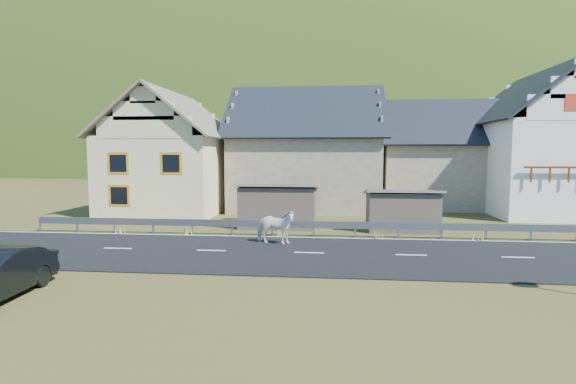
# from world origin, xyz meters

# --- Properties ---
(ground) EXTENTS (160.00, 160.00, 0.00)m
(ground) POSITION_xyz_m (0.00, 0.00, 0.00)
(ground) COLOR #373F18
(ground) RESTS_ON ground
(road) EXTENTS (60.00, 7.00, 0.04)m
(road) POSITION_xyz_m (0.00, 0.00, 0.02)
(road) COLOR black
(road) RESTS_ON ground
(lane_markings) EXTENTS (60.00, 6.60, 0.01)m
(lane_markings) POSITION_xyz_m (0.00, 0.00, 0.04)
(lane_markings) COLOR silver
(lane_markings) RESTS_ON road
(guardrail) EXTENTS (28.10, 0.09, 0.75)m
(guardrail) POSITION_xyz_m (-0.00, 3.68, 0.56)
(guardrail) COLOR #93969B
(guardrail) RESTS_ON ground
(shed_left) EXTENTS (4.30, 3.30, 2.40)m
(shed_left) POSITION_xyz_m (-2.00, 6.50, 1.10)
(shed_left) COLOR brown
(shed_left) RESTS_ON ground
(shed_right) EXTENTS (3.80, 2.90, 2.20)m
(shed_right) POSITION_xyz_m (4.50, 6.00, 1.00)
(shed_right) COLOR brown
(shed_right) RESTS_ON ground
(house_cream) EXTENTS (7.80, 9.80, 8.30)m
(house_cream) POSITION_xyz_m (-10.00, 12.00, 4.36)
(house_cream) COLOR #FFEAB2
(house_cream) RESTS_ON ground
(house_stone_a) EXTENTS (10.80, 9.80, 8.90)m
(house_stone_a) POSITION_xyz_m (-1.00, 15.00, 4.63)
(house_stone_a) COLOR tan
(house_stone_a) RESTS_ON ground
(house_stone_b) EXTENTS (9.80, 8.80, 8.10)m
(house_stone_b) POSITION_xyz_m (9.00, 17.00, 4.24)
(house_stone_b) COLOR tan
(house_stone_b) RESTS_ON ground
(house_white) EXTENTS (8.80, 10.80, 9.70)m
(house_white) POSITION_xyz_m (15.00, 14.00, 5.06)
(house_white) COLOR white
(house_white) RESTS_ON ground
(mountain) EXTENTS (440.00, 280.00, 260.00)m
(mountain) POSITION_xyz_m (5.00, 180.00, -20.00)
(mountain) COLOR #2A3B15
(mountain) RESTS_ON ground
(conifer_patch) EXTENTS (76.00, 50.00, 28.00)m
(conifer_patch) POSITION_xyz_m (-55.00, 110.00, 6.00)
(conifer_patch) COLOR black
(conifer_patch) RESTS_ON ground
(horse) EXTENTS (1.11, 1.92, 1.52)m
(horse) POSITION_xyz_m (-1.59, 1.62, 0.80)
(horse) COLOR white
(horse) RESTS_ON road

